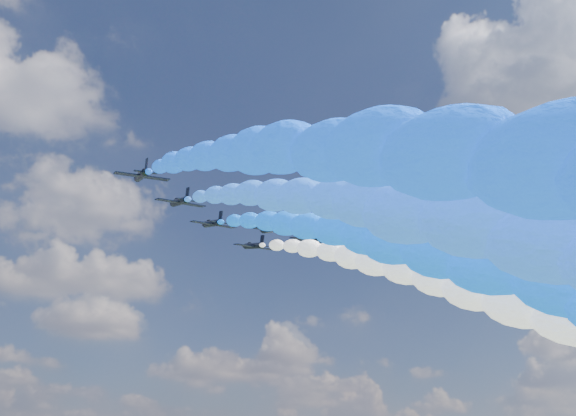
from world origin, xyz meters
name	(u,v)px	position (x,y,z in m)	size (l,w,h in m)	color
jet_0	(141,175)	(-31.50, -5.05, 107.12)	(9.07, 12.16, 2.68)	black
trail_0	(271,174)	(-31.50, -58.92, 87.04)	(7.30, 105.02, 45.03)	blue
jet_1	(180,202)	(-21.92, 4.47, 107.12)	(9.07, 12.16, 2.68)	black
trail_1	(315,218)	(-21.92, -49.40, 87.04)	(7.30, 105.02, 45.03)	blue
jet_2	(212,223)	(-12.24, 13.76, 107.12)	(9.07, 12.16, 2.68)	black
trail_2	(349,250)	(-12.24, -40.10, 87.04)	(7.30, 105.02, 45.03)	blue
jet_3	(271,229)	(0.10, 12.21, 107.12)	(9.07, 12.16, 2.68)	black
trail_3	(436,259)	(0.10, -41.65, 87.04)	(7.30, 105.02, 45.03)	silver
jet_4	(253,246)	(1.25, 24.61, 107.12)	(9.07, 12.16, 2.68)	black
trail_4	(392,280)	(1.25, -29.26, 87.04)	(7.30, 105.02, 45.03)	white
jet_5	(310,239)	(10.33, 14.86, 107.12)	(9.07, 12.16, 2.68)	black
trail_5	(484,272)	(10.33, -39.00, 87.04)	(7.30, 105.02, 45.03)	red
jet_6	(379,234)	(21.77, 5.12, 107.12)	(9.07, 12.16, 2.68)	black
jet_7	(450,227)	(32.42, -4.90, 107.12)	(9.07, 12.16, 2.68)	black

